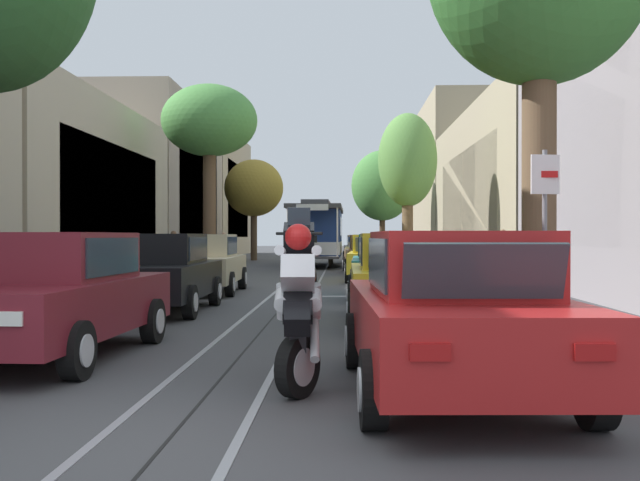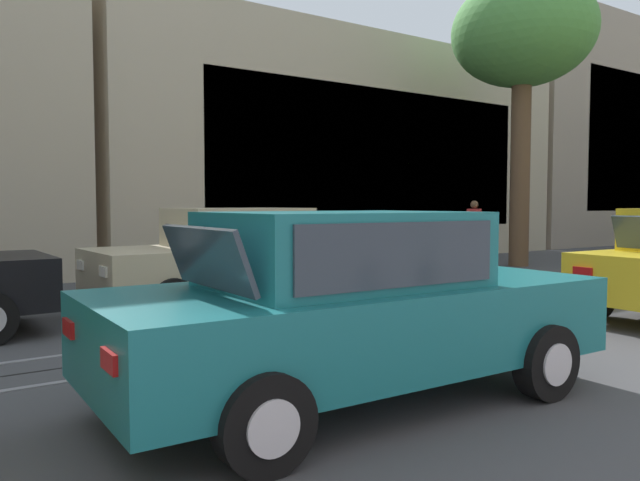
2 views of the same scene
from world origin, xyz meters
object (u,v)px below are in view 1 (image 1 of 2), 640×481
object	(u,v)px
parked_car_black_second_left	(161,272)
parked_car_red_near_right	(453,312)
parked_car_teal_mid_right	(389,265)
street_sign_post	(545,230)
parked_car_yellow_second_right	(403,278)
pedestrian_crossing_far	(224,247)
parked_car_yellow_fourth_right	(376,258)
street_tree_kerb_left_second	(209,123)
street_tree_kerb_right_second	(408,162)
street_tree_kerb_right_mid	(382,186)
street_tree_kerb_left_mid	(254,188)
motorcycle_with_rider	(299,293)
parked_car_yellow_sixth_right	(364,251)
cable_car_trolley	(317,233)
pedestrian_on_right_pavement	(503,256)
parked_car_brown_fifth_right	(367,254)
parked_car_beige_mid_left	(204,263)
parked_car_black_far_right	(360,249)
parked_car_maroon_near_left	(53,294)
pedestrian_on_left_pavement	(174,250)

from	to	relation	value
parked_car_black_second_left	parked_car_red_near_right	size ratio (longest dim) A/B	0.99
parked_car_teal_mid_right	street_sign_post	xyz separation A→B (m)	(1.32, -9.22, 0.81)
parked_car_yellow_second_right	pedestrian_crossing_far	bearing A→B (deg)	106.42
parked_car_yellow_fourth_right	street_tree_kerb_left_second	xyz separation A→B (m)	(-6.44, 4.10, 5.22)
street_tree_kerb_left_second	parked_car_red_near_right	bearing A→B (deg)	-73.53
street_tree_kerb_right_second	street_tree_kerb_right_mid	xyz separation A→B (m)	(0.02, 18.00, 0.35)
parked_car_teal_mid_right	parked_car_black_second_left	bearing A→B (deg)	-143.76
parked_car_yellow_second_right	street_tree_kerb_left_mid	distance (m)	33.45
parked_car_teal_mid_right	motorcycle_with_rider	xyz separation A→B (m)	(-1.59, -10.87, 0.16)
parked_car_yellow_sixth_right	cable_car_trolley	xyz separation A→B (m)	(-2.35, 0.89, 0.86)
cable_car_trolley	pedestrian_on_right_pavement	bearing A→B (deg)	-70.61
parked_car_brown_fifth_right	street_tree_kerb_left_mid	size ratio (longest dim) A/B	0.69
street_tree_kerb_right_mid	cable_car_trolley	xyz separation A→B (m)	(-3.80, -8.56, -3.03)
parked_car_yellow_second_right	parked_car_yellow_sixth_right	distance (m)	23.42
pedestrian_on_right_pavement	street_tree_kerb_left_second	bearing A→B (deg)	140.27
parked_car_red_near_right	street_tree_kerb_left_second	xyz separation A→B (m)	(-6.39, 21.63, 5.22)
pedestrian_on_right_pavement	street_sign_post	xyz separation A→B (m)	(-2.05, -11.62, 0.64)
parked_car_beige_mid_left	street_tree_kerb_right_second	world-z (taller)	street_tree_kerb_right_second
parked_car_yellow_second_right	parked_car_teal_mid_right	xyz separation A→B (m)	(0.08, 5.36, 0.00)
parked_car_red_near_right	parked_car_yellow_fourth_right	xyz separation A→B (m)	(0.04, 17.54, 0.00)
motorcycle_with_rider	pedestrian_on_right_pavement	xyz separation A→B (m)	(4.95, 13.28, 0.01)
street_tree_kerb_right_mid	parked_car_black_far_right	bearing A→B (deg)	-111.33
parked_car_red_near_right	parked_car_yellow_second_right	distance (m)	5.70
parked_car_yellow_second_right	street_tree_kerb_left_mid	xyz separation A→B (m)	(-6.66, 32.56, 3.72)
parked_car_black_far_right	cable_car_trolley	distance (m)	5.42
street_tree_kerb_left_mid	cable_car_trolley	bearing A→B (deg)	-62.57
parked_car_teal_mid_right	parked_car_yellow_sixth_right	distance (m)	18.06
pedestrian_on_right_pavement	parked_car_black_second_left	bearing A→B (deg)	-144.02
parked_car_maroon_near_left	parked_car_beige_mid_left	distance (m)	10.46
parked_car_maroon_near_left	street_tree_kerb_left_second	world-z (taller)	street_tree_kerb_left_second
parked_car_black_second_left	parked_car_beige_mid_left	distance (m)	4.89
parked_car_black_second_left	cable_car_trolley	xyz separation A→B (m)	(2.38, 22.50, 0.86)
street_tree_kerb_right_second	street_sign_post	world-z (taller)	street_tree_kerb_right_second
parked_car_maroon_near_left	motorcycle_with_rider	world-z (taller)	motorcycle_with_rider
parked_car_maroon_near_left	street_tree_kerb_left_second	size ratio (longest dim) A/B	0.58
parked_car_maroon_near_left	street_tree_kerb_right_second	distance (m)	19.92
parked_car_red_near_right	street_sign_post	world-z (taller)	street_sign_post
street_tree_kerb_left_mid	street_tree_kerb_right_mid	xyz separation A→B (m)	(8.08, 0.30, 0.17)
parked_car_yellow_fourth_right	street_tree_kerb_right_second	xyz separation A→B (m)	(1.35, 3.03, 3.54)
parked_car_yellow_fourth_right	pedestrian_on_left_pavement	xyz separation A→B (m)	(-7.84, 3.93, 0.19)
street_tree_kerb_right_second	street_sign_post	bearing A→B (deg)	-90.01
parked_car_maroon_near_left	parked_car_black_far_right	distance (m)	33.21
motorcycle_with_rider	parked_car_yellow_second_right	bearing A→B (deg)	74.74
street_tree_kerb_left_second	parked_car_teal_mid_right	bearing A→B (deg)	-58.56
motorcycle_with_rider	street_sign_post	bearing A→B (deg)	29.73
parked_car_yellow_fourth_right	motorcycle_with_rider	bearing A→B (deg)	-95.12
street_sign_post	parked_car_black_second_left	bearing A→B (deg)	137.36
parked_car_yellow_sixth_right	pedestrian_crossing_far	xyz separation A→B (m)	(-7.21, 1.14, 0.17)
street_sign_post	parked_car_yellow_fourth_right	bearing A→B (deg)	94.91
parked_car_black_second_left	street_tree_kerb_left_mid	distance (m)	31.04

